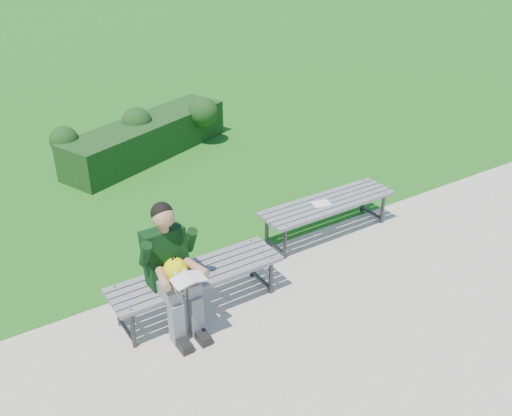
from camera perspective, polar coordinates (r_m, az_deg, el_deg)
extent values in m
plane|color=#1C7919|center=(6.75, -2.82, -5.51)|extent=(80.00, 80.00, 0.00)
cube|color=#A79D8A|center=(5.61, 6.51, -13.83)|extent=(30.00, 3.50, 0.02)
cube|color=#153C12|center=(9.63, -10.84, 6.86)|extent=(3.14, 1.85, 0.60)
sphere|color=#153C12|center=(9.11, -18.62, 6.41)|extent=(0.57, 0.57, 0.44)
sphere|color=#153C12|center=(9.58, -11.82, 8.38)|extent=(0.65, 0.65, 0.50)
sphere|color=#153C12|center=(9.90, -5.29, 9.53)|extent=(0.67, 0.67, 0.51)
cube|color=slate|center=(5.65, -4.99, -7.61)|extent=(1.80, 0.08, 0.04)
cube|color=slate|center=(5.72, -5.49, -7.09)|extent=(1.80, 0.08, 0.04)
cube|color=slate|center=(5.80, -5.97, -6.59)|extent=(1.80, 0.08, 0.04)
cube|color=slate|center=(5.88, -6.44, -6.09)|extent=(1.80, 0.09, 0.04)
cube|color=slate|center=(5.95, -6.90, -5.61)|extent=(1.80, 0.08, 0.04)
cylinder|color=#2D2D30|center=(5.57, -12.21, -11.82)|extent=(0.04, 0.04, 0.41)
cylinder|color=#2D2D30|center=(5.85, -13.62, -9.72)|extent=(0.04, 0.04, 0.41)
cylinder|color=#2D2D30|center=(5.60, -13.13, -9.29)|extent=(0.04, 0.42, 0.04)
cylinder|color=#2D2D30|center=(5.80, -12.77, -11.86)|extent=(0.04, 0.42, 0.04)
cylinder|color=gray|center=(5.40, -12.41, -9.91)|extent=(0.02, 0.02, 0.01)
cylinder|color=gray|center=(5.72, -13.96, -7.66)|extent=(0.02, 0.02, 0.01)
cylinder|color=#2D2D30|center=(6.12, 1.50, -6.93)|extent=(0.04, 0.04, 0.41)
cylinder|color=#2D2D30|center=(6.38, -0.42, -5.27)|extent=(0.04, 0.04, 0.41)
cylinder|color=#2D2D30|center=(6.14, 0.53, -4.67)|extent=(0.04, 0.42, 0.04)
cylinder|color=#2D2D30|center=(6.33, 0.51, -7.16)|extent=(0.04, 0.42, 0.04)
cylinder|color=gray|center=(5.96, 1.63, -5.06)|extent=(0.02, 0.02, 0.01)
cylinder|color=gray|center=(6.25, -0.52, -3.29)|extent=(0.02, 0.02, 0.01)
cube|color=slate|center=(6.99, 8.25, -0.18)|extent=(1.80, 0.08, 0.04)
cube|color=slate|center=(7.06, 7.71, 0.16)|extent=(1.80, 0.08, 0.04)
cube|color=slate|center=(7.12, 7.18, 0.49)|extent=(1.80, 0.09, 0.04)
cube|color=slate|center=(7.19, 6.66, 0.82)|extent=(1.80, 0.09, 0.04)
cube|color=slate|center=(7.26, 6.15, 1.14)|extent=(1.80, 0.09, 0.04)
cylinder|color=#2D2D30|center=(6.69, 2.90, -3.56)|extent=(0.04, 0.04, 0.41)
cylinder|color=#2D2D30|center=(6.95, 1.09, -2.16)|extent=(0.04, 0.04, 0.41)
cylinder|color=#2D2D30|center=(6.72, 2.00, -1.51)|extent=(0.04, 0.42, 0.04)
cylinder|color=#2D2D30|center=(6.89, 1.96, -3.88)|extent=(0.04, 0.42, 0.04)
cylinder|color=gray|center=(6.54, 3.04, -1.78)|extent=(0.02, 0.02, 0.01)
cylinder|color=gray|center=(6.84, 1.03, -0.31)|extent=(0.02, 0.02, 0.01)
cylinder|color=#2D2D30|center=(7.59, 12.55, -0.09)|extent=(0.04, 0.04, 0.41)
cylinder|color=#2D2D30|center=(7.82, 10.63, 1.03)|extent=(0.04, 0.04, 0.41)
cylinder|color=#2D2D30|center=(7.62, 11.71, 1.70)|extent=(0.04, 0.42, 0.04)
cylinder|color=#2D2D30|center=(7.77, 11.47, -0.46)|extent=(0.04, 0.42, 0.04)
cylinder|color=gray|center=(7.46, 12.84, 1.54)|extent=(0.02, 0.02, 0.01)
cylinder|color=gray|center=(7.72, 10.71, 2.72)|extent=(0.02, 0.02, 0.01)
cube|color=slate|center=(5.50, -8.97, -7.92)|extent=(0.14, 0.42, 0.13)
cube|color=slate|center=(5.56, -7.09, -7.29)|extent=(0.14, 0.42, 0.13)
cube|color=slate|center=(5.55, -7.94, -11.28)|extent=(0.12, 0.13, 0.45)
cube|color=slate|center=(5.61, -6.07, -10.62)|extent=(0.12, 0.13, 0.45)
cube|color=black|center=(5.59, -7.36, -13.27)|extent=(0.11, 0.26, 0.09)
cube|color=black|center=(5.65, -5.50, -12.58)|extent=(0.11, 0.26, 0.09)
cube|color=black|center=(5.56, -9.06, -4.77)|extent=(0.40, 0.30, 0.59)
cylinder|color=#AE7550|center=(5.38, -9.23, -2.02)|extent=(0.10, 0.10, 0.08)
sphere|color=#AE7550|center=(5.30, -9.25, -0.90)|extent=(0.21, 0.21, 0.21)
sphere|color=black|center=(5.31, -9.41, -0.49)|extent=(0.21, 0.21, 0.21)
cylinder|color=black|center=(5.33, -10.99, -4.54)|extent=(0.10, 0.21, 0.30)
cylinder|color=black|center=(5.48, -6.57, -3.17)|extent=(0.10, 0.21, 0.30)
cylinder|color=#AE7550|center=(5.27, -9.27, -7.02)|extent=(0.14, 0.31, 0.08)
cylinder|color=#AE7550|center=(5.38, -5.97, -5.93)|extent=(0.14, 0.31, 0.08)
sphere|color=#AE7550|center=(5.17, -7.82, -7.67)|extent=(0.09, 0.09, 0.09)
sphere|color=#AE7550|center=(5.24, -5.84, -7.00)|extent=(0.09, 0.09, 0.09)
sphere|color=gold|center=(5.41, -8.06, -6.13)|extent=(0.23, 0.23, 0.23)
cone|color=orange|center=(5.33, -7.52, -6.78)|extent=(0.07, 0.07, 0.07)
cone|color=black|center=(5.34, -8.34, -4.98)|extent=(0.03, 0.04, 0.07)
cone|color=black|center=(5.36, -8.10, -4.88)|extent=(0.03, 0.04, 0.06)
sphere|color=white|center=(5.30, -8.06, -6.52)|extent=(0.04, 0.04, 0.04)
sphere|color=white|center=(5.33, -7.18, -6.23)|extent=(0.04, 0.04, 0.04)
cube|color=white|center=(5.14, -7.50, -7.29)|extent=(0.15, 0.20, 0.05)
cube|color=white|center=(5.19, -6.01, -6.79)|extent=(0.15, 0.20, 0.05)
cube|color=white|center=(7.06, 6.56, 0.45)|extent=(0.25, 0.20, 0.01)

